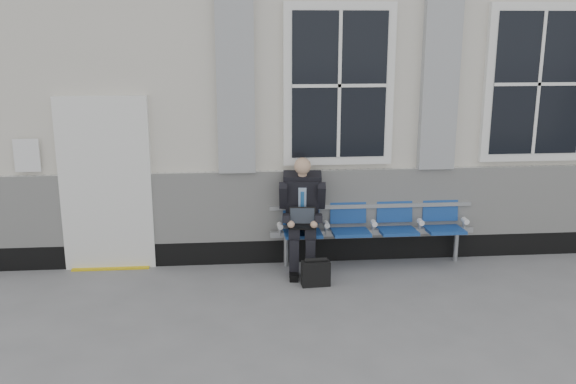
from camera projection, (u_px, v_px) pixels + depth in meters
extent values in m
plane|color=slate|center=(548.00, 300.00, 7.11)|extent=(70.00, 70.00, 0.00)
cube|color=beige|center=(454.00, 82.00, 9.96)|extent=(14.00, 4.00, 4.20)
cube|color=black|center=(496.00, 244.00, 8.49)|extent=(14.00, 0.10, 0.30)
cube|color=silver|center=(500.00, 200.00, 8.33)|extent=(14.00, 0.08, 0.90)
cube|color=#999C9F|center=(235.00, 73.00, 7.61)|extent=(0.45, 0.14, 2.40)
cube|color=#999C9F|center=(440.00, 72.00, 7.82)|extent=(0.45, 0.14, 2.40)
cube|color=white|center=(339.00, 85.00, 7.77)|extent=(1.35, 0.10, 1.95)
cube|color=black|center=(339.00, 86.00, 7.72)|extent=(1.15, 0.02, 1.75)
cube|color=white|center=(537.00, 84.00, 7.98)|extent=(1.35, 0.10, 1.95)
cube|color=black|center=(539.00, 84.00, 7.94)|extent=(1.15, 0.02, 1.75)
cube|color=black|center=(108.00, 183.00, 7.96)|extent=(0.95, 0.30, 2.10)
cube|color=white|center=(106.00, 186.00, 7.82)|extent=(1.10, 0.10, 2.20)
cube|color=gold|center=(112.00, 265.00, 8.11)|extent=(0.95, 0.30, 0.02)
cube|color=white|center=(27.00, 155.00, 7.64)|extent=(0.30, 0.02, 0.40)
cube|color=#9EA0A3|center=(373.00, 232.00, 8.11)|extent=(2.60, 0.07, 0.07)
cube|color=#9EA0A3|center=(371.00, 206.00, 8.15)|extent=(2.60, 0.05, 0.05)
cylinder|color=#9EA0A3|center=(286.00, 251.00, 8.07)|extent=(0.06, 0.06, 0.39)
cylinder|color=#9EA0A3|center=(456.00, 246.00, 8.26)|extent=(0.06, 0.06, 0.39)
cube|color=navy|center=(303.00, 234.00, 7.95)|extent=(0.46, 0.42, 0.07)
cube|color=navy|center=(301.00, 209.00, 8.09)|extent=(0.46, 0.10, 0.40)
cube|color=navy|center=(350.00, 232.00, 8.00)|extent=(0.46, 0.42, 0.07)
cube|color=navy|center=(348.00, 208.00, 8.14)|extent=(0.46, 0.10, 0.40)
cube|color=navy|center=(398.00, 231.00, 8.05)|extent=(0.46, 0.42, 0.07)
cube|color=navy|center=(394.00, 207.00, 8.19)|extent=(0.46, 0.10, 0.40)
cube|color=navy|center=(444.00, 230.00, 8.10)|extent=(0.46, 0.42, 0.07)
cube|color=navy|center=(440.00, 205.00, 8.24)|extent=(0.46, 0.10, 0.40)
cylinder|color=white|center=(280.00, 226.00, 7.93)|extent=(0.07, 0.12, 0.07)
cylinder|color=white|center=(326.00, 225.00, 7.98)|extent=(0.07, 0.12, 0.07)
cylinder|color=white|center=(374.00, 223.00, 8.03)|extent=(0.07, 0.12, 0.07)
cylinder|color=white|center=(421.00, 222.00, 8.08)|extent=(0.07, 0.12, 0.07)
cylinder|color=white|center=(465.00, 221.00, 8.13)|extent=(0.07, 0.12, 0.07)
cube|color=black|center=(294.00, 275.00, 7.70)|extent=(0.13, 0.26, 0.09)
cube|color=black|center=(310.00, 275.00, 7.70)|extent=(0.13, 0.26, 0.09)
cube|color=black|center=(294.00, 258.00, 7.70)|extent=(0.13, 0.14, 0.47)
cube|color=black|center=(310.00, 258.00, 7.70)|extent=(0.13, 0.14, 0.47)
cube|color=black|center=(294.00, 229.00, 7.84)|extent=(0.18, 0.45, 0.14)
cube|color=black|center=(310.00, 229.00, 7.84)|extent=(0.18, 0.45, 0.14)
cube|color=black|center=(302.00, 200.00, 7.94)|extent=(0.44, 0.37, 0.61)
cube|color=#A1B7D4|center=(302.00, 201.00, 7.83)|extent=(0.11, 0.10, 0.35)
cube|color=#2360A6|center=(302.00, 202.00, 7.82)|extent=(0.05, 0.08, 0.29)
cube|color=black|center=(302.00, 177.00, 7.84)|extent=(0.49, 0.27, 0.14)
cylinder|color=tan|center=(302.00, 173.00, 7.78)|extent=(0.11, 0.11, 0.10)
sphere|color=tan|center=(303.00, 166.00, 7.70)|extent=(0.20, 0.20, 0.20)
cube|color=black|center=(283.00, 196.00, 7.83)|extent=(0.12, 0.28, 0.36)
cube|color=black|center=(321.00, 196.00, 7.83)|extent=(0.12, 0.28, 0.36)
cube|color=black|center=(286.00, 218.00, 7.72)|extent=(0.12, 0.31, 0.14)
cube|color=black|center=(318.00, 218.00, 7.72)|extent=(0.12, 0.31, 0.14)
sphere|color=tan|center=(291.00, 224.00, 7.60)|extent=(0.09, 0.09, 0.09)
sphere|color=tan|center=(314.00, 225.00, 7.60)|extent=(0.09, 0.09, 0.09)
cube|color=black|center=(302.00, 226.00, 7.69)|extent=(0.34, 0.25, 0.02)
cube|color=black|center=(302.00, 216.00, 7.77)|extent=(0.33, 0.12, 0.21)
cube|color=black|center=(302.00, 216.00, 7.76)|extent=(0.30, 0.10, 0.17)
cube|color=black|center=(316.00, 274.00, 7.47)|extent=(0.34, 0.16, 0.30)
cylinder|color=black|center=(316.00, 260.00, 7.43)|extent=(0.26, 0.07, 0.05)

